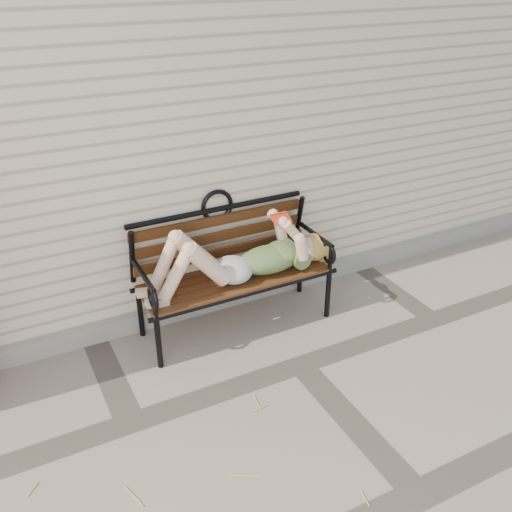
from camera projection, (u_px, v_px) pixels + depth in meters
ground at (301, 365)px, 4.10m from camera, size 80.00×80.00×0.00m
house_wall at (152, 78)px, 5.74m from camera, size 8.00×4.00×3.00m
foundation_strip at (242, 293)px, 4.82m from camera, size 8.00×0.10×0.15m
garden_bench at (230, 255)px, 4.34m from camera, size 1.61×0.64×1.04m
reading_woman at (239, 258)px, 4.23m from camera, size 1.51×0.34×0.48m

